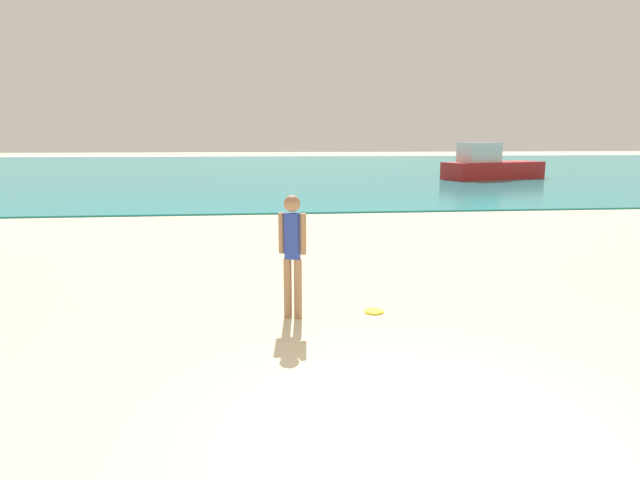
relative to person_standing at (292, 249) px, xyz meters
The scene contains 5 objects.
ground 3.52m from the person_standing, 75.25° to the right, with size 200.00×200.00×0.00m, color beige.
water 40.62m from the person_standing, 88.79° to the left, with size 160.00×60.00×0.06m, color teal.
person_standing is the anchor object (origin of this frame).
frisbee 1.54m from the person_standing, ahead, with size 0.28×0.28×0.03m, color yellow.
boat_near 28.27m from the person_standing, 61.17° to the left, with size 6.78×3.96×2.20m.
Camera 1 is at (-1.27, -4.01, 2.48)m, focal length 30.26 mm.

